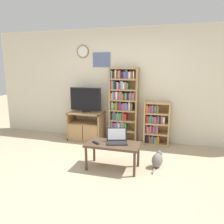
# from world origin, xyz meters

# --- Properties ---
(ground_plane) EXTENTS (18.00, 18.00, 0.00)m
(ground_plane) POSITION_xyz_m (0.00, 0.00, 0.00)
(ground_plane) COLOR tan
(wall_back) EXTENTS (6.64, 0.09, 2.60)m
(wall_back) POSITION_xyz_m (-0.01, 2.07, 1.31)
(wall_back) COLOR beige
(wall_back) RESTS_ON ground_plane
(tv_stand) EXTENTS (0.81, 0.49, 0.67)m
(tv_stand) POSITION_xyz_m (-0.86, 1.76, 0.34)
(tv_stand) COLOR tan
(tv_stand) RESTS_ON ground_plane
(television) EXTENTS (0.75, 0.18, 0.58)m
(television) POSITION_xyz_m (-0.86, 1.77, 0.97)
(television) COLOR black
(television) RESTS_ON tv_stand
(bookshelf_tall) EXTENTS (0.66, 0.25, 1.71)m
(bookshelf_tall) POSITION_xyz_m (-0.01, 1.92, 0.87)
(bookshelf_tall) COLOR tan
(bookshelf_tall) RESTS_ON ground_plane
(bookshelf_short) EXTENTS (0.56, 0.28, 0.97)m
(bookshelf_short) POSITION_xyz_m (0.76, 1.90, 0.47)
(bookshelf_short) COLOR tan
(bookshelf_short) RESTS_ON ground_plane
(coffee_table) EXTENTS (0.91, 0.47, 0.45)m
(coffee_table) POSITION_xyz_m (0.17, 0.45, 0.40)
(coffee_table) COLOR #4C3828
(coffee_table) RESTS_ON ground_plane
(laptop) EXTENTS (0.41, 0.35, 0.24)m
(laptop) POSITION_xyz_m (0.23, 0.51, 0.51)
(laptop) COLOR #232326
(laptop) RESTS_ON coffee_table
(remote_near_laptop) EXTENTS (0.15, 0.13, 0.02)m
(remote_near_laptop) POSITION_xyz_m (-0.11, 0.37, 0.46)
(remote_near_laptop) COLOR black
(remote_near_laptop) RESTS_ON coffee_table
(cat) EXTENTS (0.26, 0.43, 0.30)m
(cat) POSITION_xyz_m (0.91, 0.70, 0.14)
(cat) COLOR slate
(cat) RESTS_ON ground_plane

